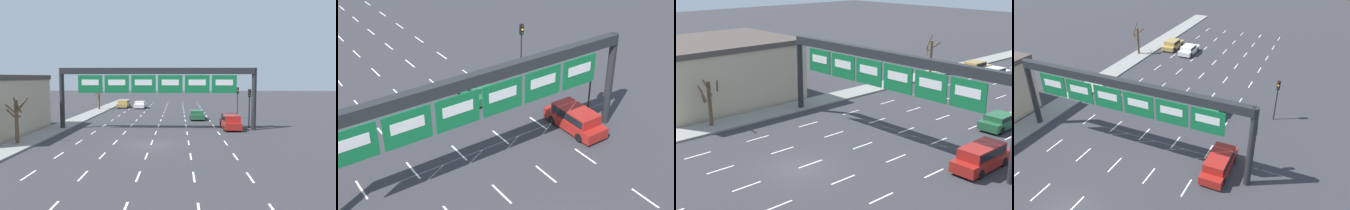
# 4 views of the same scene
# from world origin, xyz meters

# --- Properties ---
(lane_dashes) EXTENTS (13.32, 67.00, 0.01)m
(lane_dashes) POSITION_xyz_m (0.00, 13.50, 0.00)
(lane_dashes) COLOR white
(lane_dashes) RESTS_ON ground_plane
(sign_gantry) EXTENTS (21.92, 0.70, 6.87)m
(sign_gantry) POSITION_xyz_m (0.00, 8.32, 5.52)
(sign_gantry) COLOR #232628
(sign_gantry) RESTS_ON ground_plane
(suv_red) EXTENTS (1.88, 4.80, 1.66)m
(suv_red) POSITION_xyz_m (8.24, 8.91, 0.93)
(suv_red) COLOR maroon
(suv_red) RESTS_ON ground_plane
(car_green) EXTENTS (1.89, 4.05, 1.29)m
(car_green) POSITION_xyz_m (4.93, 17.04, 0.70)
(car_green) COLOR #235B38
(car_green) RESTS_ON ground_plane
(car_white) EXTENTS (1.96, 4.33, 1.33)m
(car_white) POSITION_xyz_m (-4.78, 32.84, 0.72)
(car_white) COLOR silver
(car_white) RESTS_ON ground_plane
(car_gold) EXTENTS (1.99, 4.53, 1.43)m
(car_gold) POSITION_xyz_m (-8.08, 33.93, 0.76)
(car_gold) COLOR #A88947
(car_gold) RESTS_ON ground_plane
(traffic_light_near_gantry) EXTENTS (0.30, 0.35, 4.38)m
(traffic_light_near_gantry) POSITION_xyz_m (10.79, 18.83, 3.14)
(traffic_light_near_gantry) COLOR black
(traffic_light_near_gantry) RESTS_ON ground_plane
(traffic_light_mid_block) EXTENTS (0.30, 0.35, 4.46)m
(traffic_light_mid_block) POSITION_xyz_m (10.57, 10.00, 3.19)
(traffic_light_mid_block) COLOR black
(traffic_light_mid_block) RESTS_ON ground_plane
(tree_bare_second) EXTENTS (1.63, 1.78, 4.62)m
(tree_bare_second) POSITION_xyz_m (-11.75, 29.47, 2.39)
(tree_bare_second) COLOR brown
(tree_bare_second) RESTS_ON sidewalk_left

